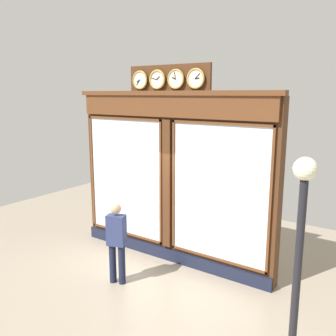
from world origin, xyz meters
The scene contains 4 objects.
ground_plane centered at (0.00, 2.80, 0.00)m, with size 14.00×14.00×0.00m, color gray.
shop_facade centered at (0.00, -0.13, 1.95)m, with size 5.05×0.42×4.38m.
pedestrian centered at (0.24, 1.45, 0.93)m, with size 0.41×0.32×1.69m.
street_lamp centered at (-3.46, 2.18, 2.07)m, with size 0.28×0.28×3.08m.
Camera 1 is at (-4.51, 6.46, 3.79)m, focal length 38.98 mm.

